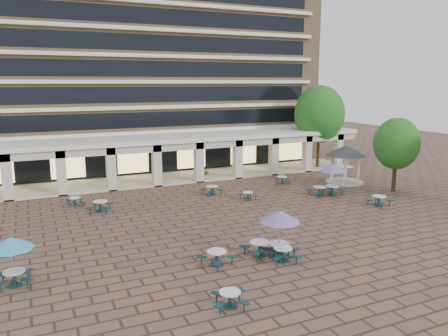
{
  "coord_description": "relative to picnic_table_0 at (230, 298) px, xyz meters",
  "views": [
    {
      "loc": [
        -12.8,
        -26.9,
        9.64
      ],
      "look_at": [
        0.61,
        3.0,
        3.19
      ],
      "focal_mm": 35.0,
      "sensor_mm": 36.0,
      "label": 1
    }
  ],
  "objects": [
    {
      "name": "picnic_table_11",
      "position": [
        16.18,
        13.76,
        1.9
      ],
      "size": [
        2.37,
        2.37,
        2.74
      ],
      "rotation": [
        0.0,
        0.0,
        0.39
      ],
      "color": "#123337",
      "rests_on": "ground"
    },
    {
      "name": "picnic_table_9",
      "position": [
        8.87,
        15.52,
        -0.04
      ],
      "size": [
        1.48,
        1.48,
        0.65
      ],
      "rotation": [
        0.0,
        0.0,
        -0.03
      ],
      "color": "#123337",
      "rests_on": "ground"
    },
    {
      "name": "picnic_table_8",
      "position": [
        -2.95,
        17.03,
        0.07
      ],
      "size": [
        2.25,
        2.25,
        0.82
      ],
      "rotation": [
        0.0,
        0.0,
        -0.42
      ],
      "color": "#123337",
      "rests_on": "ground"
    },
    {
      "name": "tree_east_a",
      "position": [
        22.09,
        12.66,
        3.89
      ],
      "size": [
        3.97,
        3.97,
        6.62
      ],
      "color": "#392816",
      "rests_on": "ground"
    },
    {
      "name": "picnic_table_3",
      "position": [
        17.46,
        9.55,
        0.06
      ],
      "size": [
        2.14,
        2.14,
        0.81
      ],
      "rotation": [
        0.0,
        0.0,
        0.29
      ],
      "color": "#123337",
      "rests_on": "ground"
    },
    {
      "name": "gazebo",
      "position": [
        20.32,
        17.17,
        2.35
      ],
      "size": [
        3.96,
        3.96,
        3.68
      ],
      "rotation": [
        0.0,
        0.0,
        -0.23
      ],
      "color": "beige",
      "rests_on": "ground"
    },
    {
      "name": "picnic_table_12",
      "position": [
        -4.52,
        19.52,
        -0.03
      ],
      "size": [
        1.48,
        1.48,
        0.66
      ],
      "rotation": [
        0.0,
        0.0,
        0.01
      ],
      "color": "#123337",
      "rests_on": "ground"
    },
    {
      "name": "picnic_table_6",
      "position": [
        4.83,
        3.9,
        1.85
      ],
      "size": [
        2.32,
        2.32,
        2.67
      ],
      "rotation": [
        0.0,
        0.0,
        0.35
      ],
      "color": "#123337",
      "rests_on": "ground"
    },
    {
      "name": "apartment_building",
      "position": [
        5.38,
        36.47,
        12.18
      ],
      "size": [
        40.0,
        15.5,
        25.2
      ],
      "color": "#A3855C",
      "rests_on": "ground"
    },
    {
      "name": "picnic_table_0",
      "position": [
        0.0,
        0.0,
        0.0
      ],
      "size": [
        1.85,
        1.85,
        0.71
      ],
      "rotation": [
        0.0,
        0.0,
        -0.26
      ],
      "color": "#123337",
      "rests_on": "ground"
    },
    {
      "name": "picnic_table_13",
      "position": [
        14.58,
        19.36,
        -0.0
      ],
      "size": [
        1.93,
        1.93,
        0.7
      ],
      "rotation": [
        0.0,
        0.0,
        -0.42
      ],
      "color": "#123337",
      "rests_on": "ground"
    },
    {
      "name": "planter_left",
      "position": [
        3.79,
        23.9,
        0.0
      ],
      "size": [
        1.5,
        0.67,
        1.15
      ],
      "color": "gray",
      "rests_on": "ground"
    },
    {
      "name": "planter_right",
      "position": [
        8.5,
        23.9,
        0.12
      ],
      "size": [
        1.5,
        0.86,
        1.31
      ],
      "color": "gray",
      "rests_on": "ground"
    },
    {
      "name": "retail_arcade",
      "position": [
        5.38,
        25.8,
        2.58
      ],
      "size": [
        42.0,
        6.6,
        4.4
      ],
      "color": "white",
      "rests_on": "ground"
    },
    {
      "name": "ground",
      "position": [
        5.38,
        11.0,
        -0.42
      ],
      "size": [
        120.0,
        120.0,
        0.0
      ],
      "primitive_type": "plane",
      "color": "brown",
      "rests_on": "ground"
    },
    {
      "name": "picnic_table_1",
      "position": [
        1.24,
        4.33,
        0.05
      ],
      "size": [
        2.17,
        2.17,
        0.79
      ],
      "rotation": [
        0.0,
        0.0,
        0.41
      ],
      "color": "#123337",
      "rests_on": "ground"
    },
    {
      "name": "picnic_table_5",
      "position": [
        3.95,
        4.53,
        0.08
      ],
      "size": [
        2.02,
        2.02,
        0.84
      ],
      "rotation": [
        0.0,
        0.0,
        0.12
      ],
      "color": "#123337",
      "rests_on": "ground"
    },
    {
      "name": "picnic_table_2",
      "position": [
        4.73,
        3.32,
        0.04
      ],
      "size": [
        1.95,
        1.95,
        0.78
      ],
      "rotation": [
        0.0,
        0.0,
        -0.18
      ],
      "color": "#123337",
      "rests_on": "ground"
    },
    {
      "name": "tree_east_c",
      "position": [
        22.48,
        24.57,
        5.68
      ],
      "size": [
        5.61,
        5.61,
        9.34
      ],
      "color": "#392816",
      "rests_on": "ground"
    },
    {
      "name": "picnic_table_4",
      "position": [
        -8.62,
        6.05,
        1.66
      ],
      "size": [
        2.12,
        2.12,
        2.45
      ],
      "rotation": [
        0.0,
        0.0,
        -0.04
      ],
      "color": "#123337",
      "rests_on": "ground"
    },
    {
      "name": "picnic_table_10",
      "position": [
        6.74,
        18.22,
        0.04
      ],
      "size": [
        1.94,
        1.94,
        0.77
      ],
      "rotation": [
        0.0,
        0.0,
        0.18
      ],
      "color": "#123337",
      "rests_on": "ground"
    },
    {
      "name": "picnic_table_7",
      "position": [
        15.05,
        14.07,
        0.06
      ],
      "size": [
        1.89,
        1.89,
        0.81
      ],
      "rotation": [
        0.0,
        0.0,
        0.06
      ],
      "color": "#123337",
      "rests_on": "ground"
    }
  ]
}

